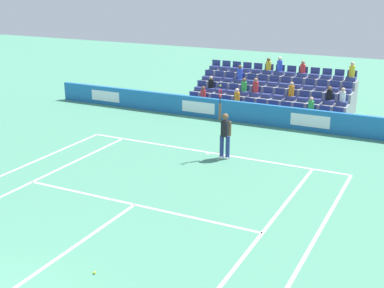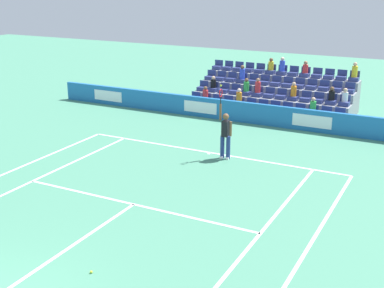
# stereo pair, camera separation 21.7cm
# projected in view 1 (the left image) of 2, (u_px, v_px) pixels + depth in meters

# --- Properties ---
(line_baseline) EXTENTS (10.97, 0.10, 0.01)m
(line_baseline) POSITION_uv_depth(u_px,v_px,m) (210.00, 152.00, 20.56)
(line_baseline) COLOR white
(line_baseline) RESTS_ON ground
(line_service) EXTENTS (8.23, 0.10, 0.01)m
(line_service) POSITION_uv_depth(u_px,v_px,m) (135.00, 205.00, 15.90)
(line_service) COLOR white
(line_service) RESTS_ON ground
(line_centre_service) EXTENTS (0.10, 6.40, 0.01)m
(line_centre_service) POSITION_uv_depth(u_px,v_px,m) (66.00, 252.00, 13.18)
(line_centre_service) COLOR white
(line_centre_service) RESTS_ON ground
(line_singles_sideline_left) EXTENTS (0.10, 11.89, 0.01)m
(line_singles_sideline_left) POSITION_uv_depth(u_px,v_px,m) (23.00, 186.00, 17.26)
(line_singles_sideline_left) COLOR white
(line_singles_sideline_left) RESTS_ON ground
(line_singles_sideline_right) EXTENTS (0.10, 11.89, 0.01)m
(line_singles_sideline_right) POSITION_uv_depth(u_px,v_px,m) (257.00, 240.00, 13.76)
(line_singles_sideline_right) COLOR white
(line_singles_sideline_right) RESTS_ON ground
(line_doubles_sideline_right) EXTENTS (0.10, 11.89, 0.01)m
(line_doubles_sideline_right) POSITION_uv_depth(u_px,v_px,m) (308.00, 252.00, 13.17)
(line_doubles_sideline_right) COLOR white
(line_doubles_sideline_right) RESTS_ON ground
(line_centre_mark) EXTENTS (0.10, 0.20, 0.01)m
(line_centre_mark) POSITION_uv_depth(u_px,v_px,m) (209.00, 153.00, 20.48)
(line_centre_mark) COLOR white
(line_centre_mark) RESTS_ON ground
(sponsor_barrier) EXTENTS (22.27, 0.22, 0.99)m
(sponsor_barrier) POSITION_uv_depth(u_px,v_px,m) (252.00, 113.00, 24.48)
(sponsor_barrier) COLOR #1E66AD
(sponsor_barrier) RESTS_ON ground
(tennis_player) EXTENTS (0.53, 0.37, 2.85)m
(tennis_player) POSITION_uv_depth(u_px,v_px,m) (225.00, 134.00, 19.63)
(tennis_player) COLOR navy
(tennis_player) RESTS_ON ground
(stadium_stand) EXTENTS (8.06, 3.80, 2.62)m
(stadium_stand) POSITION_uv_depth(u_px,v_px,m) (272.00, 97.00, 26.91)
(stadium_stand) COLOR gray
(stadium_stand) RESTS_ON ground
(loose_tennis_ball) EXTENTS (0.07, 0.07, 0.07)m
(loose_tennis_ball) POSITION_uv_depth(u_px,v_px,m) (95.00, 273.00, 12.21)
(loose_tennis_ball) COLOR #D1E533
(loose_tennis_ball) RESTS_ON ground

